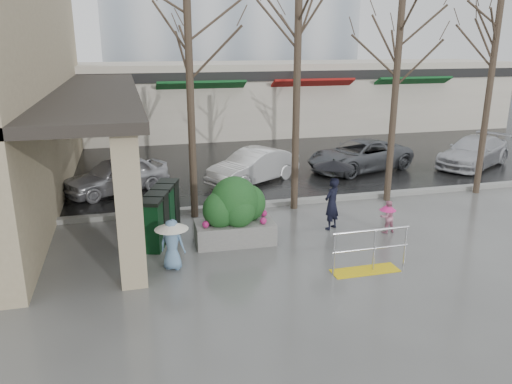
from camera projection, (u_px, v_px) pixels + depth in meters
name	position (u px, v px, depth m)	size (l,w,h in m)	color
ground	(295.00, 256.00, 12.39)	(120.00, 120.00, 0.00)	#51514F
street_asphalt	(186.00, 123.00, 32.77)	(120.00, 36.00, 0.01)	black
curb	(255.00, 205.00, 16.08)	(120.00, 0.30, 0.15)	gray
canopy_slab	(95.00, 86.00, 17.59)	(2.80, 18.00, 0.25)	#2D2823
pillar_front	(129.00, 209.00, 10.48)	(0.55, 0.55, 3.50)	tan
pillar_back	(126.00, 148.00, 16.50)	(0.55, 0.55, 3.50)	tan
storefront_row	(228.00, 98.00, 28.94)	(34.00, 6.74, 4.00)	beige
handrail	(368.00, 256.00, 11.50)	(1.90, 0.50, 1.03)	yellow
tree_west	(188.00, 43.00, 13.78)	(3.20, 3.20, 6.80)	#382B21
tree_midwest	(298.00, 38.00, 14.51)	(3.20, 3.20, 7.00)	#382B21
tree_mideast	(398.00, 50.00, 15.42)	(3.20, 3.20, 6.50)	#382B21
tree_east	(497.00, 33.00, 16.12)	(3.20, 3.20, 7.20)	#382B21
woman	(333.00, 186.00, 13.88)	(1.15, 1.15, 2.05)	black
child_pink	(387.00, 215.00, 13.82)	(0.48, 0.46, 0.92)	#CE7D99
child_blue	(172.00, 239.00, 11.52)	(0.79, 0.79, 1.21)	#678FB7
planter	(235.00, 211.00, 13.04)	(2.10, 1.22, 1.80)	gray
news_boxes	(161.00, 214.00, 13.44)	(1.29, 2.45, 1.34)	black
car_a	(116.00, 175.00, 17.52)	(1.49, 3.70, 1.26)	#BDBCC2
car_b	(254.00, 166.00, 18.77)	(1.33, 3.82, 1.26)	white
car_c	(360.00, 155.00, 20.57)	(2.09, 4.53, 1.26)	#595C61
car_d	(474.00, 152.00, 21.25)	(1.77, 4.34, 1.26)	silver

